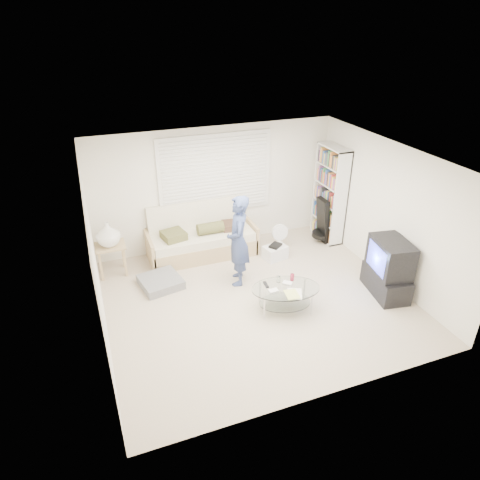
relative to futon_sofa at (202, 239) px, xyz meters
name	(u,v)px	position (x,y,z in m)	size (l,w,h in m)	color
ground	(257,300)	(0.44, -1.88, -0.35)	(5.00, 5.00, 0.00)	tan
room_shell	(248,203)	(0.44, -1.40, 1.28)	(5.02, 4.52, 2.51)	white
window_blinds	(216,175)	(0.44, 0.32, 1.20)	(2.32, 0.08, 1.62)	silver
futon_sofa	(202,239)	(0.00, 0.00, 0.00)	(2.16, 0.87, 1.06)	tan
grey_floor_pillow	(161,282)	(-1.03, -0.86, -0.27)	(0.69, 0.69, 0.16)	slate
side_table	(108,236)	(-1.78, -0.14, 0.45)	(0.54, 0.44, 1.07)	tan
bookshelf	(330,194)	(2.76, -0.24, 0.67)	(0.32, 0.86, 2.04)	white
guitar_case	(322,224)	(2.55, -0.40, 0.09)	(0.35, 0.36, 0.98)	black
floor_fan	(279,235)	(1.55, -0.37, 0.00)	(0.35, 0.24, 0.59)	white
storage_bin	(275,252)	(1.33, -0.70, -0.20)	(0.51, 0.40, 0.32)	white
tv_unit	(388,268)	(2.64, -2.47, 0.15)	(0.66, 1.01, 1.03)	black
coffee_table	(285,292)	(0.78, -2.27, -0.01)	(1.26, 0.95, 0.54)	silver
standing_person	(238,241)	(0.34, -1.22, 0.49)	(0.61, 0.40, 1.68)	#314668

